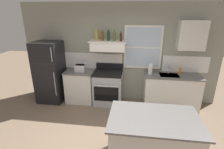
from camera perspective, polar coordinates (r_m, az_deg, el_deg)
back_wall at (r=4.78m, az=2.64°, el=6.96°), size 5.40×0.11×2.70m
refrigerator at (r=5.10m, az=-20.03°, el=0.76°), size 0.70×0.72×1.71m
counter_left_of_stove at (r=4.97m, az=-10.42°, el=-3.74°), size 0.79×0.63×0.91m
toaster at (r=4.72m, az=-10.57°, el=2.16°), size 0.30×0.20×0.19m
stove_range at (r=4.75m, az=-1.32°, el=-4.41°), size 0.76×0.69×1.09m
range_hood_shelf at (r=4.50m, az=-1.24°, el=9.69°), size 0.96×0.52×0.24m
bottle_champagne_gold_foil at (r=4.58m, az=-5.22°, el=12.91°), size 0.08×0.08×0.30m
bottle_amber_wine at (r=4.52m, az=-3.20°, el=12.81°), size 0.07×0.07×0.29m
bottle_dark_green_wine at (r=4.52m, az=-1.21°, el=12.82°), size 0.07×0.07×0.28m
bottle_olive_oil_square at (r=4.44m, az=0.85°, el=12.68°), size 0.06×0.06×0.28m
bottle_brown_stout at (r=4.38m, az=2.99°, el=12.35°), size 0.06×0.06×0.24m
counter_right_with_sink at (r=4.84m, az=19.12°, el=-5.18°), size 1.43×0.63×0.91m
sink_faucet at (r=4.70m, az=18.57°, el=2.32°), size 0.03×0.17×0.28m
paper_towel_roll at (r=4.55m, az=12.70°, el=1.79°), size 0.11×0.11×0.27m
dish_soap_bottle at (r=4.79m, az=21.74°, el=1.18°), size 0.06×0.06×0.18m
kitchen_island at (r=3.04m, az=13.31°, el=-20.90°), size 1.40×0.90×0.91m
upper_cabinet_right at (r=4.69m, az=25.10°, el=11.70°), size 0.64×0.32×0.70m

